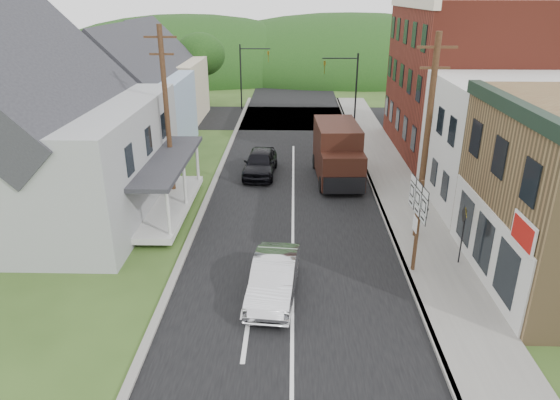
# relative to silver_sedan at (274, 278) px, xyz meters

# --- Properties ---
(ground) EXTENTS (120.00, 120.00, 0.00)m
(ground) POSITION_rel_silver_sedan_xyz_m (0.68, 1.35, -0.74)
(ground) COLOR #2D4719
(ground) RESTS_ON ground
(road) EXTENTS (9.00, 90.00, 0.02)m
(road) POSITION_rel_silver_sedan_xyz_m (0.68, 11.35, -0.74)
(road) COLOR black
(road) RESTS_ON ground
(cross_road) EXTENTS (60.00, 9.00, 0.02)m
(cross_road) POSITION_rel_silver_sedan_xyz_m (0.68, 28.35, -0.74)
(cross_road) COLOR black
(cross_road) RESTS_ON ground
(sidewalk_right) EXTENTS (2.80, 55.00, 0.15)m
(sidewalk_right) POSITION_rel_silver_sedan_xyz_m (6.58, 9.35, -0.66)
(sidewalk_right) COLOR slate
(sidewalk_right) RESTS_ON ground
(curb_right) EXTENTS (0.20, 55.00, 0.15)m
(curb_right) POSITION_rel_silver_sedan_xyz_m (5.23, 9.35, -0.66)
(curb_right) COLOR slate
(curb_right) RESTS_ON ground
(curb_left) EXTENTS (0.30, 55.00, 0.12)m
(curb_left) POSITION_rel_silver_sedan_xyz_m (-3.97, 9.35, -0.68)
(curb_left) COLOR slate
(curb_left) RESTS_ON ground
(storefront_white) EXTENTS (8.00, 7.00, 6.50)m
(storefront_white) POSITION_rel_silver_sedan_xyz_m (11.98, 8.85, 2.51)
(storefront_white) COLOR silver
(storefront_white) RESTS_ON ground
(storefront_red) EXTENTS (8.00, 12.00, 10.00)m
(storefront_red) POSITION_rel_silver_sedan_xyz_m (11.98, 18.35, 4.26)
(storefront_red) COLOR maroon
(storefront_red) RESTS_ON ground
(house_gray) EXTENTS (10.20, 12.24, 8.35)m
(house_gray) POSITION_rel_silver_sedan_xyz_m (-11.32, 7.35, 3.50)
(house_gray) COLOR #949699
(house_gray) RESTS_ON ground
(house_blue) EXTENTS (7.14, 8.16, 7.28)m
(house_blue) POSITION_rel_silver_sedan_xyz_m (-10.32, 18.35, 2.96)
(house_blue) COLOR #899FBC
(house_blue) RESTS_ON ground
(house_cream) EXTENTS (7.14, 8.16, 7.28)m
(house_cream) POSITION_rel_silver_sedan_xyz_m (-10.82, 27.35, 2.96)
(house_cream) COLOR beige
(house_cream) RESTS_ON ground
(utility_pole_right) EXTENTS (1.60, 0.26, 9.00)m
(utility_pole_right) POSITION_rel_silver_sedan_xyz_m (6.28, 4.85, 3.92)
(utility_pole_right) COLOR #472D19
(utility_pole_right) RESTS_ON ground
(utility_pole_left) EXTENTS (1.60, 0.26, 9.00)m
(utility_pole_left) POSITION_rel_silver_sedan_xyz_m (-5.82, 9.35, 3.92)
(utility_pole_left) COLOR #472D19
(utility_pole_left) RESTS_ON ground
(traffic_signal_right) EXTENTS (2.87, 0.20, 6.00)m
(traffic_signal_right) POSITION_rel_silver_sedan_xyz_m (4.99, 24.85, 3.02)
(traffic_signal_right) COLOR black
(traffic_signal_right) RESTS_ON ground
(traffic_signal_left) EXTENTS (2.87, 0.20, 6.00)m
(traffic_signal_left) POSITION_rel_silver_sedan_xyz_m (-3.62, 31.85, 3.02)
(traffic_signal_left) COLOR black
(traffic_signal_left) RESTS_ON ground
(tree_left_b) EXTENTS (4.80, 4.80, 6.94)m
(tree_left_b) POSITION_rel_silver_sedan_xyz_m (-16.32, 13.35, 4.15)
(tree_left_b) COLOR #382616
(tree_left_b) RESTS_ON ground
(tree_left_c) EXTENTS (5.80, 5.80, 8.41)m
(tree_left_c) POSITION_rel_silver_sedan_xyz_m (-18.32, 21.35, 5.20)
(tree_left_c) COLOR #382616
(tree_left_c) RESTS_ON ground
(tree_left_d) EXTENTS (4.80, 4.80, 6.94)m
(tree_left_d) POSITION_rel_silver_sedan_xyz_m (-8.32, 33.35, 4.15)
(tree_left_d) COLOR #382616
(tree_left_d) RESTS_ON ground
(forested_ridge) EXTENTS (90.00, 30.00, 16.00)m
(forested_ridge) POSITION_rel_silver_sedan_xyz_m (0.68, 56.35, -0.74)
(forested_ridge) COLOR black
(forested_ridge) RESTS_ON ground
(silver_sedan) EXTENTS (1.95, 4.59, 1.47)m
(silver_sedan) POSITION_rel_silver_sedan_xyz_m (0.00, 0.00, 0.00)
(silver_sedan) COLOR silver
(silver_sedan) RESTS_ON ground
(dark_sedan) EXTENTS (2.10, 4.67, 1.56)m
(dark_sedan) POSITION_rel_silver_sedan_xyz_m (-1.34, 13.22, 0.04)
(dark_sedan) COLOR black
(dark_sedan) RESTS_ON ground
(delivery_van) EXTENTS (2.72, 6.03, 3.31)m
(delivery_van) POSITION_rel_silver_sedan_xyz_m (3.27, 12.47, 0.94)
(delivery_van) COLOR black
(delivery_van) RESTS_ON ground
(route_sign_cluster) EXTENTS (0.25, 2.17, 3.79)m
(route_sign_cluster) POSITION_rel_silver_sedan_xyz_m (5.43, 1.78, 1.87)
(route_sign_cluster) COLOR #472D19
(route_sign_cluster) RESTS_ON sidewalk_right
(warning_sign) EXTENTS (0.12, 0.69, 2.49)m
(warning_sign) POSITION_rel_silver_sedan_xyz_m (7.46, 2.40, 1.01)
(warning_sign) COLOR black
(warning_sign) RESTS_ON sidewalk_right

